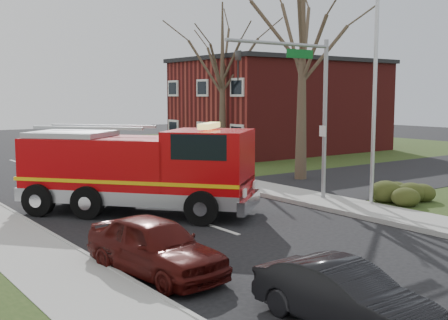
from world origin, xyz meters
TOP-DOWN VIEW (x-y plane):
  - ground at (0.00, 0.00)m, footprint 120.00×120.00m
  - sidewalk_right at (6.20, 0.00)m, footprint 2.40×80.00m
  - sidewalk_left at (-6.20, 0.00)m, footprint 2.40×80.00m
  - brick_building at (19.00, 18.00)m, footprint 15.40×10.40m
  - health_center_sign at (10.50, 12.50)m, footprint 0.12×2.00m
  - hedge_corner at (9.00, -1.00)m, footprint 2.80×2.00m
  - bare_tree_near at (9.50, 6.00)m, footprint 6.00×6.00m
  - bare_tree_far at (11.00, 15.00)m, footprint 5.25×5.25m
  - traffic_signal_mast at (5.21, 1.50)m, footprint 5.29×0.18m
  - streetlight_pole at (7.14, -0.50)m, footprint 1.48×0.16m
  - fire_engine at (-0.94, 3.94)m, footprint 7.84×8.52m
  - parked_car_maroon at (-4.16, -2.92)m, footprint 2.28×4.54m
  - parked_car_gray at (-2.80, -7.94)m, footprint 1.57×3.93m

SIDE VIEW (x-z plane):
  - ground at x=0.00m, z-range 0.00..0.00m
  - sidewalk_right at x=6.20m, z-range 0.00..0.15m
  - sidewalk_left at x=-6.20m, z-range 0.00..0.15m
  - hedge_corner at x=9.00m, z-range 0.13..1.03m
  - parked_car_gray at x=-2.80m, z-range 0.00..1.27m
  - parked_car_maroon at x=-4.16m, z-range 0.00..1.48m
  - health_center_sign at x=10.50m, z-range 0.18..1.58m
  - fire_engine at x=-0.94m, z-range -0.17..3.33m
  - brick_building at x=19.00m, z-range 0.03..7.28m
  - streetlight_pole at x=7.14m, z-range 0.35..8.75m
  - traffic_signal_mast at x=5.21m, z-range 1.31..8.11m
  - bare_tree_far at x=11.00m, z-range 1.24..11.74m
  - bare_tree_near at x=9.50m, z-range 1.41..13.41m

